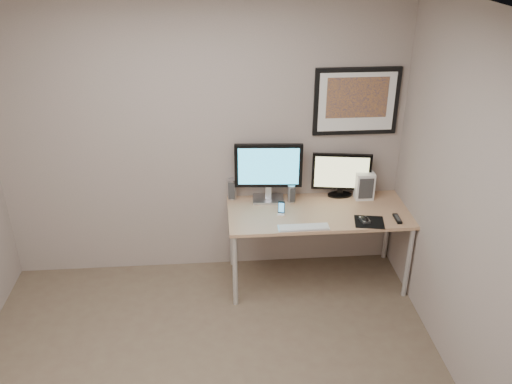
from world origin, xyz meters
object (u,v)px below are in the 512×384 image
at_px(framed_art, 356,101).
at_px(speaker_left, 232,189).
at_px(desk, 318,217).
at_px(monitor_tv, 341,174).
at_px(phone_dock, 281,208).
at_px(fan_unit, 364,186).
at_px(speaker_right, 291,194).
at_px(keyboard, 304,227).
at_px(monitor_large, 268,170).

distance_m(framed_art, speaker_left, 1.36).
xyz_separation_m(desk, monitor_tv, (0.25, 0.28, 0.29)).
bearing_deg(desk, phone_dock, -173.77).
height_order(phone_dock, fan_unit, fan_unit).
bearing_deg(monitor_tv, speaker_right, -161.39).
relative_size(speaker_left, keyboard, 0.46).
bearing_deg(phone_dock, desk, 22.66).
distance_m(framed_art, speaker_right, 1.00).
xyz_separation_m(desk, phone_dock, (-0.34, -0.04, 0.13)).
bearing_deg(speaker_left, monitor_tv, 8.48).
relative_size(desk, fan_unit, 6.30).
xyz_separation_m(framed_art, phone_dock, (-0.69, -0.37, -0.83)).
bearing_deg(speaker_right, monitor_tv, -2.39).
height_order(speaker_left, fan_unit, fan_unit).
distance_m(desk, speaker_right, 0.33).
xyz_separation_m(monitor_large, speaker_left, (-0.33, 0.06, -0.21)).
height_order(monitor_tv, phone_dock, monitor_tv).
bearing_deg(framed_art, monitor_large, -173.33).
xyz_separation_m(speaker_left, phone_dock, (0.41, -0.34, -0.03)).
relative_size(desk, keyboard, 3.72).
xyz_separation_m(desk, fan_unit, (0.46, 0.21, 0.19)).
distance_m(monitor_tv, phone_dock, 0.69).
bearing_deg(framed_art, monitor_tv, -150.60).
xyz_separation_m(monitor_large, monitor_tv, (0.68, 0.04, -0.08)).
bearing_deg(speaker_left, keyboard, -35.70).
xyz_separation_m(speaker_right, fan_unit, (0.68, 0.02, 0.04)).
bearing_deg(speaker_right, framed_art, 1.32).
bearing_deg(speaker_left, fan_unit, 5.80).
relative_size(monitor_large, fan_unit, 2.39).
distance_m(desk, fan_unit, 0.54).
distance_m(framed_art, phone_dock, 1.14).
relative_size(monitor_tv, fan_unit, 2.11).
distance_m(desk, framed_art, 1.07).
xyz_separation_m(monitor_large, keyboard, (0.25, -0.52, -0.30)).
height_order(desk, keyboard, keyboard).
height_order(framed_art, keyboard, framed_art).
distance_m(framed_art, fan_unit, 0.78).
xyz_separation_m(desk, monitor_large, (-0.42, 0.24, 0.37)).
height_order(monitor_tv, fan_unit, monitor_tv).
distance_m(framed_art, monitor_tv, 0.68).
height_order(framed_art, monitor_tv, framed_art).
distance_m(desk, phone_dock, 0.36).
distance_m(monitor_large, speaker_left, 0.39).
xyz_separation_m(monitor_large, fan_unit, (0.88, -0.03, -0.18)).
distance_m(speaker_right, fan_unit, 0.68).
relative_size(desk, phone_dock, 12.30).
bearing_deg(monitor_tv, framed_art, 38.26).
height_order(desk, framed_art, framed_art).
xyz_separation_m(framed_art, speaker_right, (-0.57, -0.14, -0.81)).
bearing_deg(keyboard, fan_unit, 37.39).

